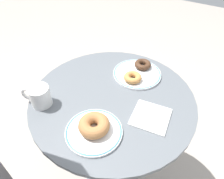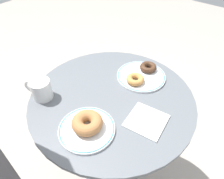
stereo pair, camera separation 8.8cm
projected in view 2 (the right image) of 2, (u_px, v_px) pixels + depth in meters
The scene contains 9 objects.
ground_plane at pixel (112, 177), 1.42m from camera, with size 7.00×7.00×0.02m, color #9E9389.
cafe_table at pixel (112, 129), 1.04m from camera, with size 0.70×0.70×0.77m.
plate_left at pixel (87, 129), 0.76m from camera, with size 0.21×0.21×0.01m.
plate_right at pixel (141, 76), 0.98m from camera, with size 0.23×0.23×0.01m.
donut_cinnamon at pixel (87, 123), 0.74m from camera, with size 0.11×0.11×0.04m, color #A36B3D.
donut_chocolate at pixel (148, 67), 1.00m from camera, with size 0.08×0.08×0.03m, color #422819.
donut_old_fashioned at pixel (135, 79), 0.93m from camera, with size 0.08×0.08×0.03m, color #BC7F42.
paper_napkin at pixel (146, 121), 0.79m from camera, with size 0.14×0.14×0.01m, color white.
coffee_mug at pixel (41, 89), 0.86m from camera, with size 0.08×0.12×0.09m.
Camera 2 is at (-0.49, -0.39, 1.40)m, focal length 33.19 mm.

